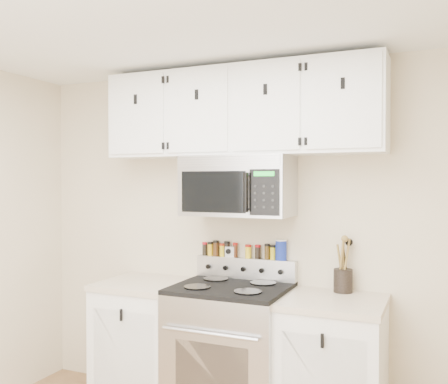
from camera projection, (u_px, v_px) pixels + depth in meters
name	position (u px, v px, depth m)	size (l,w,h in m)	color
back_wall	(248.00, 237.00, 3.68)	(3.50, 0.01, 2.50)	#BDAC8D
range	(231.00, 353.00, 3.41)	(0.76, 0.65, 1.10)	#B7B7BA
base_cabinet_left	(146.00, 343.00, 3.70)	(0.64, 0.62, 0.92)	white
base_cabinet_right	(333.00, 371.00, 3.15)	(0.64, 0.62, 0.92)	white
microwave	(238.00, 186.00, 3.50)	(0.76, 0.44, 0.42)	#9E9EA3
upper_cabinets	(239.00, 112.00, 3.51)	(2.00, 0.35, 0.62)	white
utensil_crock	(343.00, 279.00, 3.32)	(0.12, 0.12, 0.36)	black
kitchen_timer	(230.00, 252.00, 3.70)	(0.07, 0.06, 0.08)	silver
salt_canister	(281.00, 250.00, 3.54)	(0.08, 0.08, 0.15)	#152A97
spice_jar_0	(205.00, 249.00, 3.78)	(0.04, 0.04, 0.10)	black
spice_jar_1	(210.00, 249.00, 3.76)	(0.04, 0.04, 0.10)	gold
spice_jar_2	(216.00, 248.00, 3.75)	(0.05, 0.05, 0.12)	#432710
spice_jar_3	(223.00, 250.00, 3.72)	(0.04, 0.04, 0.10)	gold
spice_jar_4	(227.00, 249.00, 3.71)	(0.04, 0.04, 0.11)	black
spice_jar_5	(235.00, 250.00, 3.68)	(0.04, 0.04, 0.11)	#452210
spice_jar_6	(248.00, 251.00, 3.64)	(0.05, 0.05, 0.10)	yellow
spice_jar_7	(258.00, 252.00, 3.61)	(0.04, 0.04, 0.10)	black
spice_jar_8	(267.00, 251.00, 3.58)	(0.04, 0.04, 0.11)	#432E10
spice_jar_9	(273.00, 252.00, 3.57)	(0.04, 0.04, 0.10)	gold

